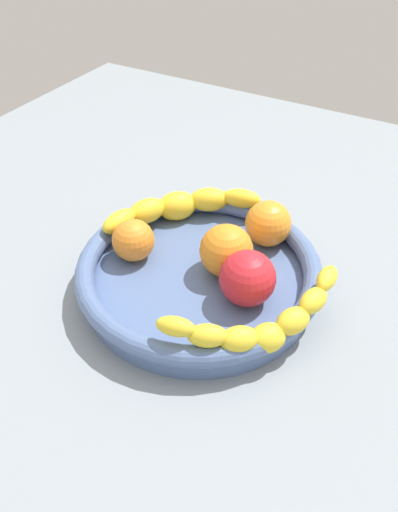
{
  "coord_description": "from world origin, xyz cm",
  "views": [
    {
      "loc": [
        -23.41,
        41.47,
        48.07
      ],
      "look_at": [
        0.0,
        0.0,
        8.26
      ],
      "focal_mm": 36.0,
      "sensor_mm": 36.0,
      "label": 1
    }
  ],
  "objects_px": {
    "banana_draped_right": "(179,206)",
    "orange_mid_right": "(133,240)",
    "fruit_bowl": "(199,274)",
    "orange_front": "(226,251)",
    "orange_mid_left": "(268,224)",
    "tomato_red": "(248,278)",
    "banana_draped_left": "(263,323)"
  },
  "relations": [
    {
      "from": "banana_draped_right",
      "to": "orange_mid_right",
      "type": "height_order",
      "value": "orange_mid_right"
    },
    {
      "from": "fruit_bowl",
      "to": "orange_front",
      "type": "distance_m",
      "value": 0.05
    },
    {
      "from": "orange_mid_left",
      "to": "orange_mid_right",
      "type": "bearing_deg",
      "value": 39.62
    },
    {
      "from": "banana_draped_right",
      "to": "orange_front",
      "type": "distance_m",
      "value": 0.12
    },
    {
      "from": "orange_front",
      "to": "orange_mid_left",
      "type": "height_order",
      "value": "orange_front"
    },
    {
      "from": "banana_draped_right",
      "to": "tomato_red",
      "type": "bearing_deg",
      "value": 147.57
    },
    {
      "from": "fruit_bowl",
      "to": "orange_mid_left",
      "type": "relative_size",
      "value": 4.99
    },
    {
      "from": "banana_draped_left",
      "to": "orange_mid_right",
      "type": "distance_m",
      "value": 0.21
    },
    {
      "from": "tomato_red",
      "to": "orange_front",
      "type": "bearing_deg",
      "value": -36.48
    },
    {
      "from": "banana_draped_right",
      "to": "orange_mid_right",
      "type": "xyz_separation_m",
      "value": [
        0.01,
        0.1,
        0.0
      ]
    },
    {
      "from": "fruit_bowl",
      "to": "banana_draped_left",
      "type": "distance_m",
      "value": 0.13
    },
    {
      "from": "tomato_red",
      "to": "orange_mid_right",
      "type": "bearing_deg",
      "value": 0.2
    },
    {
      "from": "fruit_bowl",
      "to": "orange_mid_right",
      "type": "xyz_separation_m",
      "value": [
        0.09,
        0.01,
        0.03
      ]
    },
    {
      "from": "banana_draped_left",
      "to": "banana_draped_right",
      "type": "xyz_separation_m",
      "value": [
        0.19,
        -0.15,
        -0.0
      ]
    },
    {
      "from": "orange_mid_right",
      "to": "banana_draped_left",
      "type": "bearing_deg",
      "value": 166.07
    },
    {
      "from": "orange_front",
      "to": "orange_mid_right",
      "type": "distance_m",
      "value": 0.12
    },
    {
      "from": "orange_mid_right",
      "to": "tomato_red",
      "type": "xyz_separation_m",
      "value": [
        -0.16,
        -0.0,
        0.01
      ]
    },
    {
      "from": "tomato_red",
      "to": "banana_draped_right",
      "type": "bearing_deg",
      "value": -32.43
    },
    {
      "from": "banana_draped_right",
      "to": "fruit_bowl",
      "type": "bearing_deg",
      "value": 133.33
    },
    {
      "from": "orange_front",
      "to": "tomato_red",
      "type": "distance_m",
      "value": 0.05
    },
    {
      "from": "fruit_bowl",
      "to": "orange_mid_left",
      "type": "xyz_separation_m",
      "value": [
        -0.05,
        -0.1,
        0.03
      ]
    },
    {
      "from": "banana_draped_right",
      "to": "tomato_red",
      "type": "relative_size",
      "value": 2.67
    },
    {
      "from": "banana_draped_left",
      "to": "orange_mid_right",
      "type": "xyz_separation_m",
      "value": [
        0.2,
        -0.05,
        -0.0
      ]
    },
    {
      "from": "banana_draped_left",
      "to": "tomato_red",
      "type": "distance_m",
      "value": 0.07
    },
    {
      "from": "fruit_bowl",
      "to": "banana_draped_left",
      "type": "relative_size",
      "value": 1.68
    },
    {
      "from": "orange_front",
      "to": "orange_mid_right",
      "type": "height_order",
      "value": "orange_front"
    },
    {
      "from": "banana_draped_left",
      "to": "orange_mid_left",
      "type": "relative_size",
      "value": 2.97
    },
    {
      "from": "banana_draped_left",
      "to": "tomato_red",
      "type": "relative_size",
      "value": 2.74
    },
    {
      "from": "fruit_bowl",
      "to": "orange_mid_left",
      "type": "distance_m",
      "value": 0.12
    },
    {
      "from": "fruit_bowl",
      "to": "banana_draped_right",
      "type": "bearing_deg",
      "value": -46.67
    },
    {
      "from": "fruit_bowl",
      "to": "orange_mid_left",
      "type": "height_order",
      "value": "orange_mid_left"
    },
    {
      "from": "orange_mid_right",
      "to": "tomato_red",
      "type": "bearing_deg",
      "value": -179.8
    }
  ]
}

